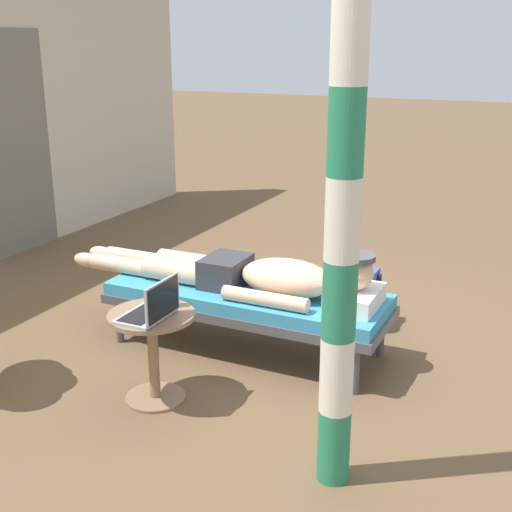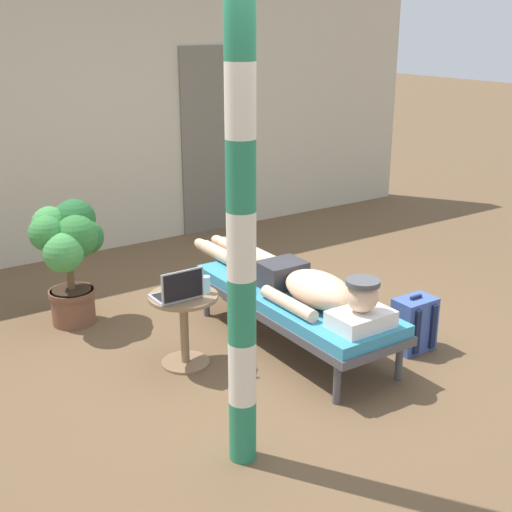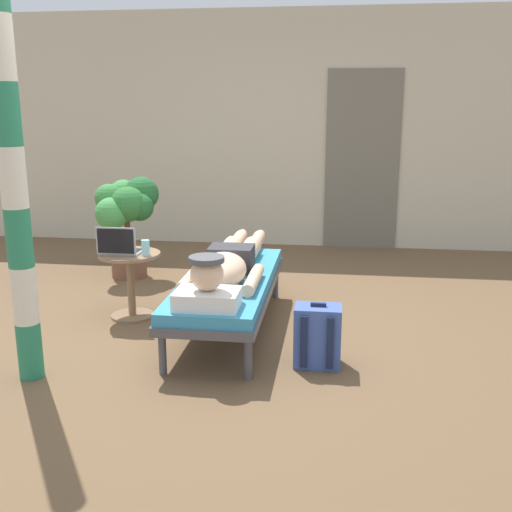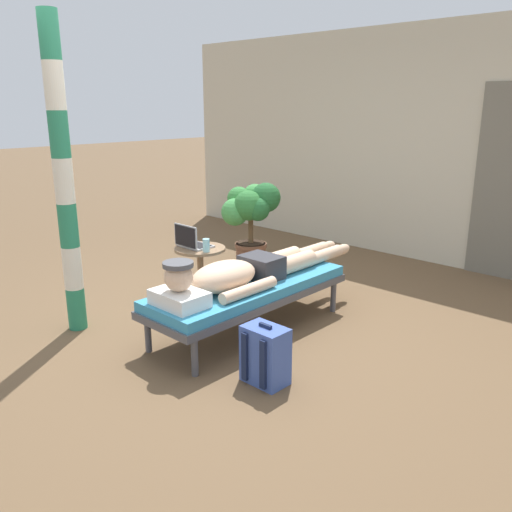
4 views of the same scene
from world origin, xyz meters
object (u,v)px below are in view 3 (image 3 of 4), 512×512
side_table (130,274)px  laptop (119,247)px  lounge_chair (228,286)px  backpack (318,336)px  person_reclining (227,265)px  drink_glass (146,248)px  porch_post (13,178)px  potted_plant (127,213)px

side_table → laptop: bearing=-139.5°
lounge_chair → backpack: 0.89m
lounge_chair → laptop: size_ratio=5.93×
person_reclining → backpack: bearing=-36.0°
person_reclining → drink_glass: person_reclining is taller
laptop → porch_post: porch_post is taller
person_reclining → potted_plant: bearing=132.3°
drink_glass → lounge_chair: bearing=-11.2°
lounge_chair → laptop: (-0.87, 0.13, 0.24)m
backpack → porch_post: bearing=-166.6°
lounge_chair → side_table: (-0.81, 0.18, 0.01)m
lounge_chair → potted_plant: potted_plant is taller
laptop → backpack: laptop is taller
laptop → drink_glass: (0.21, 0.00, 0.00)m
potted_plant → porch_post: bearing=-86.3°
person_reclining → laptop: 0.89m
person_reclining → backpack: 0.91m
lounge_chair → porch_post: (-1.07, -0.96, 0.90)m
drink_glass → porch_post: 1.34m
side_table → drink_glass: drink_glass is taller
backpack → person_reclining: bearing=144.0°
side_table → porch_post: 1.47m
person_reclining → laptop: laptop is taller
lounge_chair → side_table: bearing=167.4°
lounge_chair → potted_plant: (-1.22, 1.29, 0.29)m
laptop → person_reclining: bearing=-11.5°
side_table → drink_glass: (0.15, -0.05, 0.23)m
lounge_chair → person_reclining: size_ratio=0.85×
side_table → backpack: (1.50, -0.73, -0.16)m
potted_plant → porch_post: size_ratio=0.39×
lounge_chair → laptop: 0.91m
laptop → porch_post: 1.29m
drink_glass → potted_plant: (-0.55, 1.16, 0.05)m
lounge_chair → backpack: bearing=-38.5°
lounge_chair → potted_plant: bearing=133.3°
person_reclining → porch_post: 1.58m
potted_plant → porch_post: porch_post is taller
laptop → lounge_chair: bearing=-8.5°
lounge_chair → laptop: bearing=171.5°
laptop → backpack: bearing=-23.4°
backpack → porch_post: 2.09m
lounge_chair → porch_post: 1.70m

